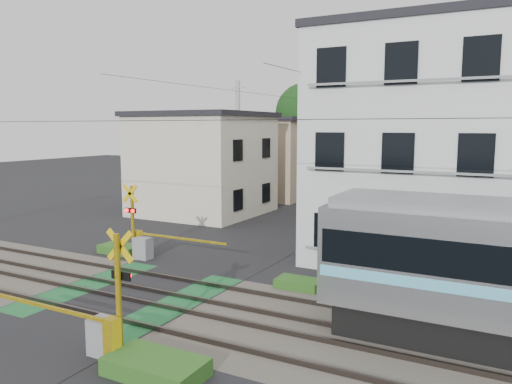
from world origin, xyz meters
The scene contains 11 objects.
ground centered at (0.00, 0.00, 0.00)m, with size 120.00×120.00×0.00m, color black.
track_bed centered at (0.00, 0.00, 0.04)m, with size 120.00×120.00×0.14m.
crossing_signal_near centered at (2.59, -3.65, 0.71)m, with size 4.74×0.65×3.09m.
crossing_signal_far centered at (-2.59, 3.65, 0.71)m, with size 4.74×0.65×3.09m.
apartment_block centered at (8.50, 9.49, 4.66)m, with size 10.20×8.36×9.30m.
houses_row centered at (0.25, 25.92, 3.24)m, with size 22.07×31.35×6.80m.
tree_hill centered at (-0.35, 47.94, 4.80)m, with size 40.00×13.09×11.05m.
catenary centered at (6.00, 0.03, 3.70)m, with size 60.00×5.04×7.00m.
utility_poles centered at (-1.05, 23.01, 4.08)m, with size 7.90×42.00×8.00m.
pedestrian centered at (-0.90, 27.60, 0.81)m, with size 0.59×0.39×1.63m, color #322D39.
weed_patches centered at (1.76, -0.09, 0.18)m, with size 10.25×8.80×0.40m.
Camera 1 is at (10.95, -11.86, 5.40)m, focal length 35.00 mm.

